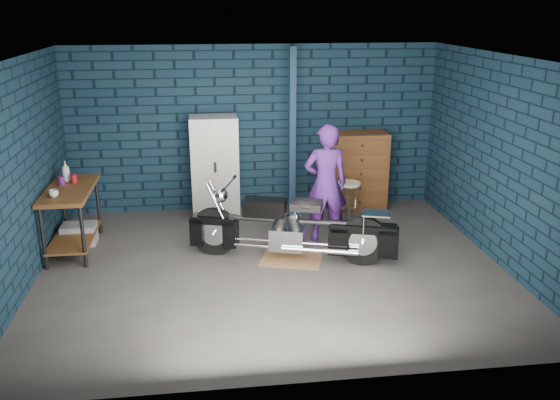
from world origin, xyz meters
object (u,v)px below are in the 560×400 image
at_px(person, 326,184).
at_px(storage_bin, 79,234).
at_px(locker, 215,166).
at_px(tool_chest, 357,171).
at_px(motorcycle, 292,223).
at_px(workbench, 73,219).
at_px(shop_stool, 348,202).

relative_size(person, storage_bin, 3.62).
distance_m(locker, tool_chest, 2.36).
distance_m(motorcycle, tool_chest, 2.42).
relative_size(workbench, locker, 0.86).
xyz_separation_m(motorcycle, tool_chest, (1.39, 1.98, 0.12)).
bearing_deg(person, shop_stool, -126.17).
relative_size(motorcycle, person, 1.39).
distance_m(workbench, locker, 2.40).
distance_m(person, storage_bin, 3.62).
xyz_separation_m(person, locker, (-1.54, 1.35, -0.05)).
bearing_deg(shop_stool, person, -126.83).
bearing_deg(person, tool_chest, -120.16).
bearing_deg(tool_chest, motorcycle, -125.01).
bearing_deg(storage_bin, motorcycle, -17.62).
bearing_deg(workbench, shop_stool, 8.31).
relative_size(storage_bin, locker, 0.29).
xyz_separation_m(workbench, tool_chest, (4.36, 1.26, 0.19)).
xyz_separation_m(motorcycle, person, (0.58, 0.63, 0.33)).
bearing_deg(shop_stool, tool_chest, 66.24).
height_order(person, shop_stool, person).
bearing_deg(person, storage_bin, -4.31).
bearing_deg(locker, shop_stool, -17.97).
bearing_deg(person, workbench, -0.81).
distance_m(motorcycle, storage_bin, 3.12).
distance_m(workbench, tool_chest, 4.55).
bearing_deg(motorcycle, storage_bin, 179.50).
bearing_deg(storage_bin, shop_stool, 5.34).
bearing_deg(motorcycle, locker, 132.97).
bearing_deg(locker, person, -41.27).
xyz_separation_m(workbench, motorcycle, (2.97, -0.72, 0.07)).
xyz_separation_m(storage_bin, shop_stool, (4.05, 0.38, 0.18)).
height_order(workbench, tool_chest, tool_chest).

